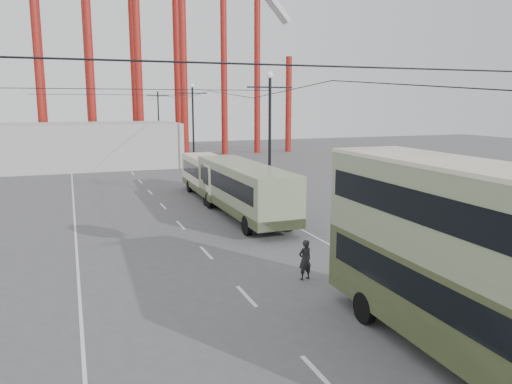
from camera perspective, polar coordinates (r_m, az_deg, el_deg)
name	(u,v)px	position (r m, az deg, el deg)	size (l,w,h in m)	color
ground	(318,337)	(16.52, 7.14, -16.15)	(160.00, 160.00, 0.00)	#4E4E51
road_markings	(171,212)	(34.13, -9.67, -2.32)	(12.52, 120.00, 0.01)	silver
lamp_post_mid	(270,142)	(33.63, 1.57, 5.69)	(3.20, 0.44, 9.32)	black
lamp_post_far	(193,127)	(54.61, -7.19, 7.34)	(3.20, 0.44, 9.32)	black
lamp_post_distant	(159,121)	(76.16, -11.07, 8.01)	(3.20, 0.44, 9.32)	black
fairground_shed	(79,146)	(60.27, -19.56, 5.02)	(22.00, 10.00, 5.00)	#ADACA7
double_decker_bus	(463,253)	(15.12, 22.57, -6.41)	(2.87, 10.66, 5.70)	#344022
single_decker_green	(244,188)	(31.76, -1.41, 0.45)	(2.89, 12.19, 3.44)	gray
single_decker_cream	(210,175)	(38.96, -5.24, 1.90)	(2.68, 9.90, 3.06)	beige
pedestrian	(305,260)	(21.07, 5.62, -7.70)	(0.62, 0.41, 1.71)	black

